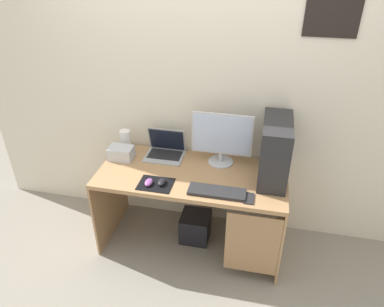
{
  "coord_description": "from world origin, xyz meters",
  "views": [
    {
      "loc": [
        0.5,
        -2.31,
        2.32
      ],
      "look_at": [
        0.0,
        0.0,
        0.91
      ],
      "focal_mm": 33.63,
      "sensor_mm": 36.0,
      "label": 1
    }
  ],
  "objects_px": {
    "pc_tower": "(275,150)",
    "mouse_left": "(162,182)",
    "keyboard": "(217,192)",
    "laptop": "(165,150)",
    "projector": "(121,153)",
    "subwoofer": "(195,226)",
    "mouse_right": "(149,182)",
    "monitor": "(222,139)",
    "speaker": "(126,140)",
    "cell_phone": "(249,198)"
  },
  "relations": [
    {
      "from": "pc_tower",
      "to": "mouse_left",
      "type": "xyz_separation_m",
      "value": [
        -0.81,
        -0.28,
        -0.22
      ]
    },
    {
      "from": "mouse_left",
      "to": "keyboard",
      "type": "bearing_deg",
      "value": -2.71
    },
    {
      "from": "laptop",
      "to": "mouse_left",
      "type": "height_order",
      "value": "laptop"
    },
    {
      "from": "projector",
      "to": "subwoofer",
      "type": "bearing_deg",
      "value": -3.24
    },
    {
      "from": "laptop",
      "to": "mouse_right",
      "type": "distance_m",
      "value": 0.44
    },
    {
      "from": "laptop",
      "to": "keyboard",
      "type": "xyz_separation_m",
      "value": [
        0.51,
        -0.44,
        -0.03
      ]
    },
    {
      "from": "pc_tower",
      "to": "laptop",
      "type": "distance_m",
      "value": 0.93
    },
    {
      "from": "pc_tower",
      "to": "monitor",
      "type": "bearing_deg",
      "value": 163.93
    },
    {
      "from": "pc_tower",
      "to": "subwoofer",
      "type": "xyz_separation_m",
      "value": [
        -0.6,
        -0.03,
        -0.84
      ]
    },
    {
      "from": "projector",
      "to": "keyboard",
      "type": "relative_size",
      "value": 0.48
    },
    {
      "from": "speaker",
      "to": "cell_phone",
      "type": "distance_m",
      "value": 1.22
    },
    {
      "from": "mouse_left",
      "to": "subwoofer",
      "type": "bearing_deg",
      "value": 49.71
    },
    {
      "from": "keyboard",
      "to": "subwoofer",
      "type": "xyz_separation_m",
      "value": [
        -0.21,
        0.27,
        -0.62
      ]
    },
    {
      "from": "speaker",
      "to": "mouse_right",
      "type": "relative_size",
      "value": 1.88
    },
    {
      "from": "keyboard",
      "to": "monitor",
      "type": "bearing_deg",
      "value": 94.65
    },
    {
      "from": "mouse_left",
      "to": "cell_phone",
      "type": "distance_m",
      "value": 0.66
    },
    {
      "from": "speaker",
      "to": "mouse_left",
      "type": "distance_m",
      "value": 0.64
    },
    {
      "from": "pc_tower",
      "to": "cell_phone",
      "type": "distance_m",
      "value": 0.42
    },
    {
      "from": "monitor",
      "to": "mouse_right",
      "type": "xyz_separation_m",
      "value": [
        -0.48,
        -0.42,
        -0.21
      ]
    },
    {
      "from": "keyboard",
      "to": "mouse_right",
      "type": "bearing_deg",
      "value": -179.45
    },
    {
      "from": "monitor",
      "to": "keyboard",
      "type": "relative_size",
      "value": 1.16
    },
    {
      "from": "pc_tower",
      "to": "subwoofer",
      "type": "distance_m",
      "value": 1.03
    },
    {
      "from": "keyboard",
      "to": "mouse_right",
      "type": "xyz_separation_m",
      "value": [
        -0.52,
        -0.0,
        0.01
      ]
    },
    {
      "from": "mouse_right",
      "to": "cell_phone",
      "type": "relative_size",
      "value": 0.74
    },
    {
      "from": "projector",
      "to": "speaker",
      "type": "bearing_deg",
      "value": 97.13
    },
    {
      "from": "mouse_right",
      "to": "laptop",
      "type": "bearing_deg",
      "value": 89.38
    },
    {
      "from": "monitor",
      "to": "projector",
      "type": "xyz_separation_m",
      "value": [
        -0.82,
        -0.11,
        -0.17
      ]
    },
    {
      "from": "pc_tower",
      "to": "projector",
      "type": "bearing_deg",
      "value": 179.62
    },
    {
      "from": "pc_tower",
      "to": "laptop",
      "type": "bearing_deg",
      "value": 171.03
    },
    {
      "from": "mouse_left",
      "to": "cell_phone",
      "type": "xyz_separation_m",
      "value": [
        0.66,
        -0.04,
        -0.02
      ]
    },
    {
      "from": "speaker",
      "to": "keyboard",
      "type": "height_order",
      "value": "speaker"
    },
    {
      "from": "pc_tower",
      "to": "projector",
      "type": "distance_m",
      "value": 1.25
    },
    {
      "from": "monitor",
      "to": "speaker",
      "type": "bearing_deg",
      "value": 176.72
    },
    {
      "from": "cell_phone",
      "to": "monitor",
      "type": "bearing_deg",
      "value": 121.78
    },
    {
      "from": "projector",
      "to": "mouse_left",
      "type": "bearing_deg",
      "value": -33.14
    },
    {
      "from": "mouse_right",
      "to": "monitor",
      "type": "bearing_deg",
      "value": 40.98
    },
    {
      "from": "monitor",
      "to": "subwoofer",
      "type": "bearing_deg",
      "value": -140.45
    },
    {
      "from": "projector",
      "to": "mouse_right",
      "type": "xyz_separation_m",
      "value": [
        0.34,
        -0.31,
        -0.03
      ]
    },
    {
      "from": "mouse_left",
      "to": "mouse_right",
      "type": "distance_m",
      "value": 0.1
    },
    {
      "from": "monitor",
      "to": "cell_phone",
      "type": "bearing_deg",
      "value": -58.22
    },
    {
      "from": "keyboard",
      "to": "mouse_right",
      "type": "height_order",
      "value": "mouse_right"
    },
    {
      "from": "monitor",
      "to": "laptop",
      "type": "distance_m",
      "value": 0.51
    },
    {
      "from": "speaker",
      "to": "mouse_left",
      "type": "relative_size",
      "value": 1.88
    },
    {
      "from": "projector",
      "to": "subwoofer",
      "type": "distance_m",
      "value": 0.92
    },
    {
      "from": "laptop",
      "to": "speaker",
      "type": "distance_m",
      "value": 0.37
    },
    {
      "from": "keyboard",
      "to": "cell_phone",
      "type": "relative_size",
      "value": 3.23
    },
    {
      "from": "cell_phone",
      "to": "pc_tower",
      "type": "bearing_deg",
      "value": 64.93
    },
    {
      "from": "mouse_left",
      "to": "cell_phone",
      "type": "relative_size",
      "value": 0.74
    },
    {
      "from": "projector",
      "to": "cell_phone",
      "type": "distance_m",
      "value": 1.14
    },
    {
      "from": "projector",
      "to": "keyboard",
      "type": "bearing_deg",
      "value": -19.51
    }
  ]
}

